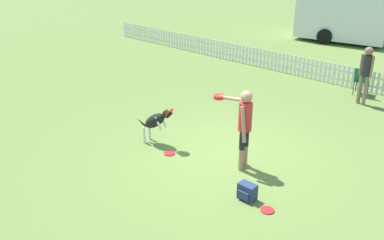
# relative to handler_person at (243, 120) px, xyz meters

# --- Properties ---
(ground_plane) EXTENTS (240.00, 240.00, 0.00)m
(ground_plane) POSITION_rel_handler_person_xyz_m (-0.58, 0.15, -1.11)
(ground_plane) COLOR olive
(handler_person) EXTENTS (1.10, 0.50, 1.75)m
(handler_person) POSITION_rel_handler_person_xyz_m (0.00, 0.00, 0.00)
(handler_person) COLOR tan
(handler_person) RESTS_ON ground_plane
(leaping_dog) EXTENTS (1.06, 0.44, 1.00)m
(leaping_dog) POSITION_rel_handler_person_xyz_m (-2.16, -0.44, -0.51)
(leaping_dog) COLOR black
(leaping_dog) RESTS_ON ground_plane
(frisbee_near_handler) EXTENTS (0.25, 0.25, 0.02)m
(frisbee_near_handler) POSITION_rel_handler_person_xyz_m (1.30, -0.97, -1.10)
(frisbee_near_handler) COLOR red
(frisbee_near_handler) RESTS_ON ground_plane
(frisbee_near_dog) EXTENTS (0.25, 0.25, 0.02)m
(frisbee_near_dog) POSITION_rel_handler_person_xyz_m (-1.57, -0.60, -1.10)
(frisbee_near_dog) COLOR red
(frisbee_near_dog) RESTS_ON ground_plane
(backpack_on_grass) EXTENTS (0.34, 0.26, 0.32)m
(backpack_on_grass) POSITION_rel_handler_person_xyz_m (0.80, -0.91, -0.95)
(backpack_on_grass) COLOR navy
(backpack_on_grass) RESTS_ON ground_plane
(picket_fence) EXTENTS (22.51, 0.04, 0.71)m
(picket_fence) POSITION_rel_handler_person_xyz_m (-0.58, 6.58, -0.75)
(picket_fence) COLOR white
(picket_fence) RESTS_ON ground_plane
(folding_chair_blue_left) EXTENTS (0.51, 0.53, 0.88)m
(folding_chair_blue_left) POSITION_rel_handler_person_xyz_m (0.10, 6.13, -0.58)
(folding_chair_blue_left) COLOR #333338
(folding_chair_blue_left) RESTS_ON ground_plane
(spectator_standing) EXTENTS (0.41, 0.27, 1.71)m
(spectator_standing) POSITION_rel_handler_person_xyz_m (0.42, 5.40, -0.06)
(spectator_standing) COLOR #7A705B
(spectator_standing) RESTS_ON ground_plane
(equipment_trailer) EXTENTS (4.94, 3.00, 2.58)m
(equipment_trailer) POSITION_rel_handler_person_xyz_m (-3.54, 12.93, 0.25)
(equipment_trailer) COLOR white
(equipment_trailer) RESTS_ON ground_plane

